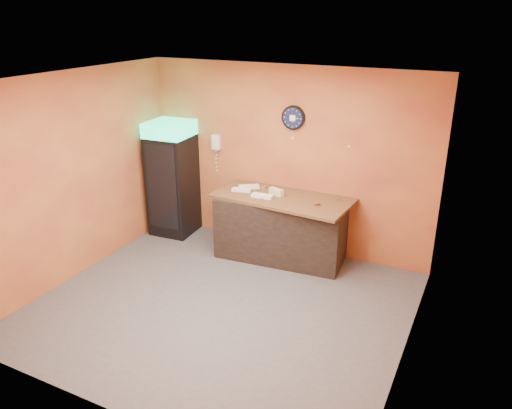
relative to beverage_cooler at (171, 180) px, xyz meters
The scene contains 15 objects.
floor 2.62m from the beverage_cooler, 40.95° to the right, with size 4.50×4.50×0.00m, color #47474C.
back_wall 1.95m from the beverage_cooler, 11.94° to the left, with size 4.50×0.02×2.80m, color #C77D38.
left_wall 1.73m from the beverage_cooler, 103.87° to the right, with size 0.02×4.00×2.80m, color #C77D38.
right_wall 4.43m from the beverage_cooler, 21.40° to the right, with size 0.02×4.00×2.80m, color #C77D38.
ceiling 3.09m from the beverage_cooler, 40.95° to the right, with size 4.50×4.00×0.02m, color white.
beverage_cooler is the anchor object (origin of this frame).
prep_counter 2.03m from the beverage_cooler, ahead, with size 1.86×0.83×0.93m, color black.
wall_clock 2.30m from the beverage_cooler, 10.47° to the left, with size 0.35×0.06×0.35m.
wall_phone 0.98m from the beverage_cooler, 26.82° to the left, with size 0.13×0.11×0.24m.
butcher_paper 1.98m from the beverage_cooler, ahead, with size 1.99×0.92×0.04m, color brown.
sub_roll_stack 1.88m from the beverage_cooler, ahead, with size 0.25×0.15×0.10m.
wrapped_sandwich_left 1.35m from the beverage_cooler, ahead, with size 0.29×0.11×0.04m, color white.
wrapped_sandwich_mid 1.75m from the beverage_cooler, ahead, with size 0.31×0.12×0.04m, color white.
wrapped_sandwich_right 1.39m from the beverage_cooler, ahead, with size 0.31×0.12×0.04m, color white.
kitchen_tool 1.62m from the beverage_cooler, ahead, with size 0.06×0.06×0.06m, color silver.
Camera 1 is at (2.80, -4.66, 3.53)m, focal length 35.00 mm.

